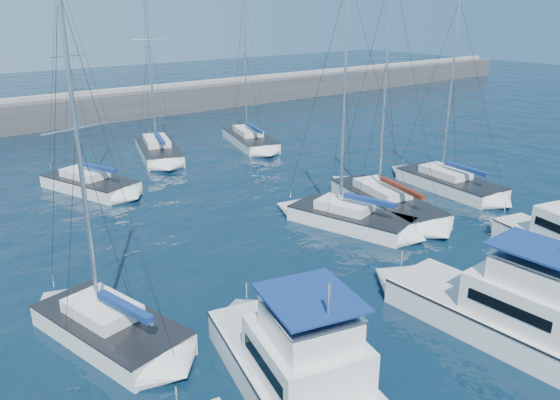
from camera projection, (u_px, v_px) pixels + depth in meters
ground at (447, 307)px, 24.71m from camera, size 220.00×220.00×0.00m
breakwater at (72, 114)px, 63.14m from camera, size 160.00×6.00×4.45m
motor_yacht_port_inner at (298, 366)px, 18.82m from camera, size 5.57×8.99×4.69m
motor_yacht_stbd_inner at (507, 311)px, 22.19m from camera, size 3.71×9.11×4.69m
motor_yacht_stbd_outer at (555, 240)px, 29.36m from camera, size 3.64×6.48×3.20m
sailboat_mid_a at (110, 328)px, 22.17m from camera, size 4.61×7.55×13.80m
sailboat_mid_c at (350, 218)px, 33.59m from camera, size 4.95×8.07×14.74m
sailboat_mid_d at (386, 201)px, 36.49m from camera, size 5.22×9.96×15.63m
sailboat_mid_e at (449, 183)px, 40.25m from camera, size 3.85×8.44×13.64m
sailboat_back_a at (90, 183)px, 40.08m from camera, size 5.44×8.22×15.39m
sailboat_back_b at (158, 150)px, 49.48m from camera, size 5.84×9.93×16.23m
sailboat_back_c at (250, 139)px, 53.37m from camera, size 5.43×9.45×14.51m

